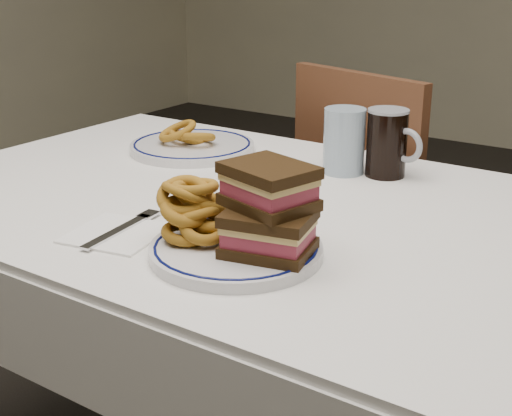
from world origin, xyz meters
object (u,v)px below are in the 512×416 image
Objects in this scene: beer_mug at (388,142)px; far_plate at (192,146)px; chair_far at (381,221)px; reuben_sandwich at (269,209)px; main_plate at (236,250)px.

beer_mug reaches higher than far_plate.
chair_far is 0.97m from reuben_sandwich.
chair_far is 0.94m from main_plate.
main_plate is 1.90× the size of beer_mug.
reuben_sandwich is at bearing -40.86° from far_plate.
reuben_sandwich is 0.49m from beer_mug.
beer_mug reaches higher than main_plate.
main_plate is 0.92× the size of far_plate.
far_plate is at bearing -119.83° from chair_far.
chair_far is 6.64× the size of beer_mug.
far_plate reaches higher than main_plate.
chair_far reaches higher than reuben_sandwich.
reuben_sandwich is (0.05, 0.01, 0.07)m from main_plate.
beer_mug is at bearing 94.11° from reuben_sandwich.
chair_far is at bearing 114.08° from beer_mug.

